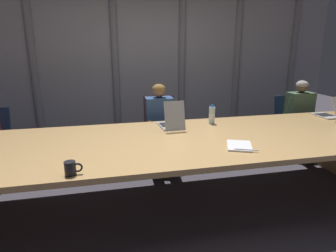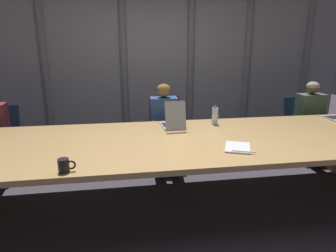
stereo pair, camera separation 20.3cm
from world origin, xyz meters
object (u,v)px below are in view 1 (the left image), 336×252
Objects in this scene: office_chair_left_mid at (160,141)px; laptop_left_mid at (171,123)px; person_center at (302,115)px; water_bottle_secondary at (212,115)px; office_chair_center at (292,132)px; spiral_notepad at (240,146)px; coffee_mug_near at (71,168)px; person_left_mid at (160,123)px; laptop_center at (331,114)px.

laptop_left_mid is at bearing 4.27° from office_chair_left_mid.
laptop_left_mid is 0.38× the size of person_center.
office_chair_center is at bearing 21.38° from water_bottle_secondary.
water_bottle_secondary is (0.51, -0.64, 0.49)m from office_chair_left_mid.
person_center is 2.16m from spiral_notepad.
coffee_mug_near is at bearing -63.61° from person_center.
office_chair_center is 6.87× the size of coffee_mug_near.
person_left_mid is 5.14× the size of water_bottle_secondary.
coffee_mug_near is 1.51m from spiral_notepad.
laptop_left_mid reaches higher than office_chair_left_mid.
laptop_center is 0.58m from person_center.
person_left_mid is 3.21× the size of spiral_notepad.
spiral_notepad is (-0.05, -0.85, -0.09)m from water_bottle_secondary.
water_bottle_secondary is (-1.62, 0.08, 0.05)m from laptop_center.
water_bottle_secondary is at bearing 109.13° from spiral_notepad.
laptop_center is 0.55× the size of office_chair_center.
person_center is at bearing -3.36° from laptop_center.
spiral_notepad is (0.46, -1.49, 0.40)m from office_chair_left_mid.
person_center is at bearing -78.33° from laptop_left_mid.
office_chair_center is (2.14, 0.71, -0.47)m from laptop_left_mid.
office_chair_left_mid reaches higher than spiral_notepad.
person_center is at bearing 60.68° from spiral_notepad.
person_center is (2.16, -0.16, 0.29)m from office_chair_left_mid.
office_chair_left_mid is 2.65× the size of spiral_notepad.
spiral_notepad is at bearing -93.49° from water_bottle_secondary.
office_chair_left_mid is 4.26× the size of water_bottle_secondary.
laptop_left_mid is at bearing 46.22° from coffee_mug_near.
person_left_mid is 8.93× the size of coffee_mug_near.
laptop_center is at bearing -2.96° from water_bottle_secondary.
office_chair_center is (-0.01, 0.72, -0.47)m from laptop_center.
person_left_mid is 0.75m from water_bottle_secondary.
person_left_mid is (-2.16, -0.16, 0.32)m from office_chair_center.
office_chair_center reaches higher than spiral_notepad.
laptop_left_mid is 0.58m from person_left_mid.
laptop_center is 1.35× the size of spiral_notepad.
laptop_left_mid is 1.20× the size of spiral_notepad.
person_left_mid reaches higher than water_bottle_secondary.
office_chair_center is at bearing -168.92° from person_center.
laptop_left_mid is 2.15m from laptop_center.
laptop_center is at bearing -92.80° from laptop_left_mid.
laptop_center is (2.15, -0.00, -0.01)m from laptop_left_mid.
spiral_notepad is (-1.67, -1.48, 0.42)m from office_chair_center.
person_center is at bearing 91.90° from person_left_mid.
laptop_center reaches higher than coffee_mug_near.
laptop_left_mid reaches higher than laptop_center.
spiral_notepad is (1.48, 0.28, -0.04)m from coffee_mug_near.
person_center is at bearing 16.17° from water_bottle_secondary.
water_bottle_secondary is at bearing -83.86° from laptop_left_mid.
laptop_left_mid is 0.49× the size of office_chair_center.
office_chair_left_mid is 7.39× the size of coffee_mug_near.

